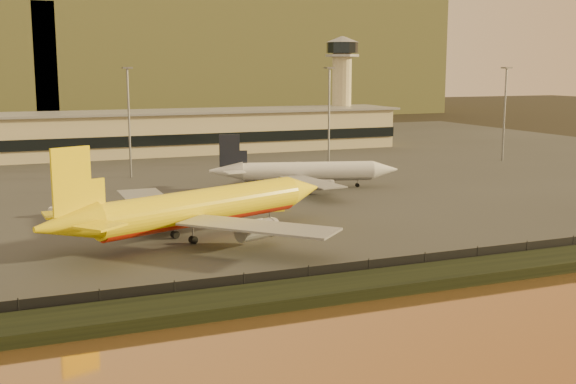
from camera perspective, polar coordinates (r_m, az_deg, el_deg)
ground at (r=99.38m, az=1.75°, el=-5.03°), size 900.00×900.00×0.00m
embankment at (r=84.56m, az=6.49°, el=-7.27°), size 320.00×7.00×1.40m
tarmac at (r=188.56m, az=-10.10°, el=1.93°), size 320.00×220.00×0.20m
perimeter_fence at (r=87.76m, az=5.24°, el=-6.20°), size 300.00×0.05×2.20m
terminal_building at (r=215.52m, az=-15.69°, el=4.33°), size 202.00×25.00×12.60m
control_tower at (r=244.50m, az=4.28°, el=8.89°), size 11.20×11.20×35.50m
apron_light_masts at (r=171.77m, az=-3.89°, el=6.53°), size 152.20×12.20×25.40m
distant_hills at (r=428.12m, az=-20.16°, el=10.00°), size 470.00×160.00×70.00m
dhl_cargo_jet at (r=108.35m, az=-7.10°, el=-1.28°), size 49.17×46.58×15.24m
white_narrowbody_jet at (r=152.61m, az=1.34°, el=1.59°), size 39.71×37.91×11.58m
gse_vehicle_yellow at (r=128.47m, az=-1.15°, el=-1.16°), size 3.67×1.80×1.62m
gse_vehicle_white at (r=129.98m, az=-17.57°, el=-1.50°), size 3.86×2.60×1.59m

